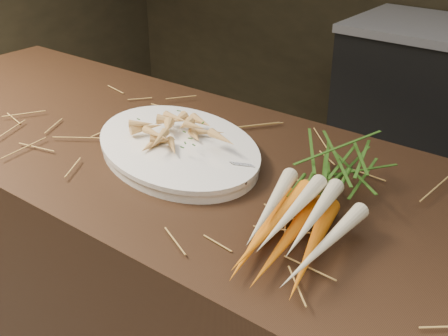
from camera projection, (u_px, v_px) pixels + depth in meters
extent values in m
cube|color=black|center=(236.00, 331.00, 1.41)|extent=(2.40, 0.70, 0.90)
cone|color=orange|center=(262.00, 233.00, 0.97)|extent=(0.10, 0.29, 0.04)
cone|color=orange|center=(287.00, 240.00, 0.95)|extent=(0.08, 0.29, 0.04)
cone|color=orange|center=(312.00, 247.00, 0.93)|extent=(0.12, 0.28, 0.04)
cone|color=orange|center=(273.00, 225.00, 0.94)|extent=(0.07, 0.29, 0.04)
cone|color=beige|center=(271.00, 206.00, 0.95)|extent=(0.11, 0.26, 0.04)
cone|color=beige|center=(291.00, 213.00, 0.92)|extent=(0.07, 0.27, 0.04)
cone|color=beige|center=(314.00, 218.00, 0.92)|extent=(0.08, 0.27, 0.05)
cone|color=beige|center=(324.00, 245.00, 0.89)|extent=(0.03, 0.26, 0.03)
ellipsoid|color=#37661A|center=(333.00, 164.00, 1.13)|extent=(0.22, 0.27, 0.09)
cube|color=silver|center=(204.00, 176.00, 1.13)|extent=(0.17, 0.09, 0.00)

